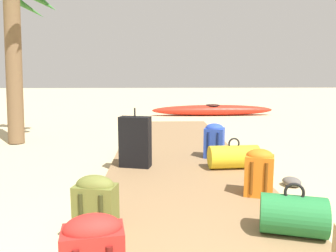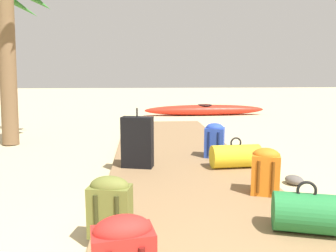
% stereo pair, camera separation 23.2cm
% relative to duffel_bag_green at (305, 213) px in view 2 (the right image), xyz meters
% --- Properties ---
extents(ground_plane, '(60.00, 60.00, 0.00)m').
position_rel_duffel_bag_green_xyz_m(ground_plane, '(-0.76, 1.52, -0.25)').
color(ground_plane, '#CCB789').
extents(boardwalk, '(2.02, 8.58, 0.08)m').
position_rel_duffel_bag_green_xyz_m(boardwalk, '(-0.76, 2.38, -0.21)').
color(boardwalk, olive).
rests_on(boardwalk, ground).
extents(duffel_bag_green, '(0.59, 0.46, 0.44)m').
position_rel_duffel_bag_green_xyz_m(duffel_bag_green, '(0.00, 0.00, 0.00)').
color(duffel_bag_green, '#237538').
rests_on(duffel_bag_green, boardwalk).
extents(backpack_olive, '(0.37, 0.27, 0.50)m').
position_rel_duffel_bag_green_xyz_m(backpack_olive, '(-1.61, 0.06, 0.10)').
color(backpack_olive, olive).
rests_on(backpack_olive, boardwalk).
extents(backpack_orange, '(0.36, 0.32, 0.51)m').
position_rel_duffel_bag_green_xyz_m(backpack_orange, '(-0.00, 0.90, 0.10)').
color(backpack_orange, orange).
rests_on(backpack_orange, boardwalk).
extents(backpack_blue, '(0.36, 0.34, 0.54)m').
position_rel_duffel_bag_green_xyz_m(backpack_blue, '(-0.19, 2.57, 0.12)').
color(backpack_blue, '#2847B7').
rests_on(backpack_blue, boardwalk).
extents(duffel_bag_yellow, '(0.71, 0.36, 0.43)m').
position_rel_duffel_bag_green_xyz_m(duffel_bag_yellow, '(-0.03, 1.95, -0.00)').
color(duffel_bag_yellow, gold).
rests_on(duffel_bag_yellow, boardwalk).
extents(suitcase_black, '(0.47, 0.30, 0.84)m').
position_rel_duffel_bag_green_xyz_m(suitcase_black, '(-1.40, 2.08, 0.19)').
color(suitcase_black, black).
rests_on(suitcase_black, boardwalk).
extents(palm_tree_far_left, '(2.21, 2.32, 3.58)m').
position_rel_duffel_bag_green_xyz_m(palm_tree_far_left, '(-3.94, 4.33, 2.45)').
color(palm_tree_far_left, brown).
rests_on(palm_tree_far_left, ground).
extents(kayak, '(4.12, 0.69, 0.36)m').
position_rel_duffel_bag_green_xyz_m(kayak, '(0.83, 8.60, -0.07)').
color(kayak, red).
rests_on(kayak, ground).
extents(rock_right_mid, '(0.29, 0.31, 0.12)m').
position_rel_duffel_bag_green_xyz_m(rock_right_mid, '(0.58, 1.40, -0.19)').
color(rock_right_mid, '#5B5651').
rests_on(rock_right_mid, ground).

